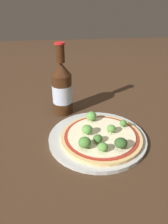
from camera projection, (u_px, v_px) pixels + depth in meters
The scene contains 12 objects.
ground_plane at pixel (92, 140), 0.66m from camera, with size 3.00×3.00×0.00m, color #3D2819.
plate at pixel (98, 139), 0.65m from camera, with size 0.29×0.29×0.01m.
pizza at pixel (101, 137), 0.64m from camera, with size 0.24×0.24×0.01m.
broccoli_floret_0 at pixel (123, 123), 0.67m from camera, with size 0.02×0.02×0.02m.
broccoli_floret_1 at pixel (98, 138), 0.60m from camera, with size 0.03×0.03×0.02m.
broccoli_floret_2 at pixel (85, 143), 0.58m from camera, with size 0.03×0.03×0.03m.
broccoli_floret_3 at pixel (111, 128), 0.64m from camera, with size 0.03×0.03×0.03m.
broccoli_floret_4 at pixel (121, 143), 0.57m from camera, with size 0.03×0.03×0.03m.
broccoli_floret_5 at pixel (87, 129), 0.63m from camera, with size 0.03×0.03×0.03m.
broccoli_floret_6 at pixel (91, 116), 0.70m from camera, with size 0.03×0.03×0.03m.
broccoli_floret_7 at pixel (103, 147), 0.57m from camera, with size 0.03×0.03×0.02m.
beer_bottle at pixel (62, 88), 0.76m from camera, with size 0.07×0.07×0.25m.
Camera 1 is at (-0.09, -0.53, 0.40)m, focal length 35.00 mm.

